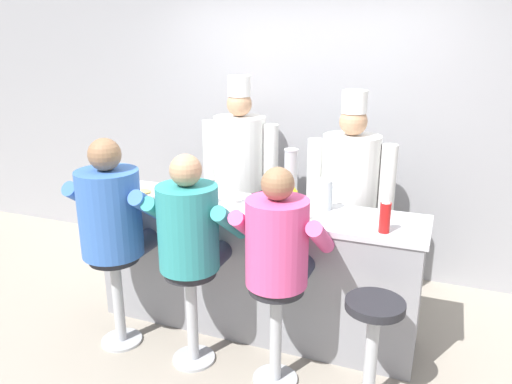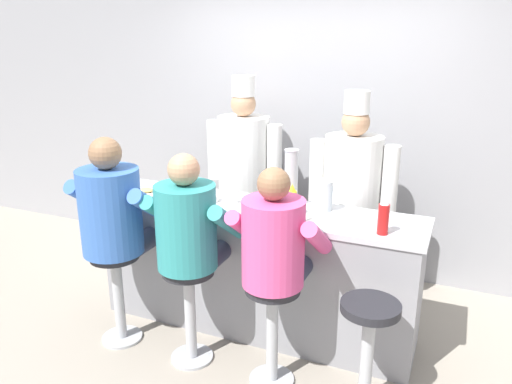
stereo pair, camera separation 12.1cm
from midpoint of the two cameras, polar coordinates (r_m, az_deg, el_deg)
The scene contains 17 objects.
ground_plane at distance 3.76m, azimuth -0.81°, elevation -16.99°, with size 20.00×20.00×0.00m, color #9E9384.
wall_back at distance 4.62m, azimuth 7.05°, elevation 7.65°, with size 10.00×0.06×2.70m.
diner_counter at distance 3.74m, azimuth 0.91°, elevation -8.66°, with size 2.39×0.55×0.96m.
ketchup_bottle_red at distance 3.15m, azimuth 15.44°, elevation -2.71°, with size 0.07×0.07×0.25m.
mustard_bottle_yellow at distance 3.36m, azimuth 5.15°, elevation -1.02°, with size 0.06×0.06×0.22m.
hot_sauce_bottle_orange at distance 3.26m, azimuth 6.23°, elevation -2.24°, with size 0.03×0.03×0.15m.
water_pitcher_clear at distance 3.50m, azimuth 8.66°, elevation -0.38°, with size 0.15×0.13×0.21m.
breakfast_plate at distance 3.91m, azimuth -11.52°, elevation -0.04°, with size 0.25×0.25×0.05m.
cereal_bowl at distance 3.67m, azimuth -4.37°, elevation -0.71°, with size 0.13×0.13×0.05m.
coffee_mug_white at distance 3.63m, azimuth -1.63°, elevation -0.49°, with size 0.13×0.08×0.10m.
cup_stack_steel at distance 3.53m, azimuth 5.02°, elevation 1.62°, with size 0.10×0.10×0.41m.
diner_seated_blue at distance 3.53m, azimuth -14.92°, elevation -2.69°, with size 0.63×0.62×1.50m.
diner_seated_teal at distance 3.23m, azimuth -6.57°, elevation -4.65°, with size 0.59×0.58×1.45m.
diner_seated_pink at distance 3.00m, azimuth 3.35°, elevation -6.59°, with size 0.57×0.56×1.42m.
empty_stool_round at distance 3.06m, azimuth 13.85°, elevation -16.02°, with size 0.34×0.34×0.70m.
cook_in_whites_near at distance 4.42m, azimuth -0.61°, elevation 2.61°, with size 0.71×0.45×1.81m.
cook_in_whites_far at distance 3.91m, azimuth 11.72°, elevation -0.26°, with size 0.68×0.44×1.75m.
Camera 2 is at (1.33, -2.80, 2.13)m, focal length 35.00 mm.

